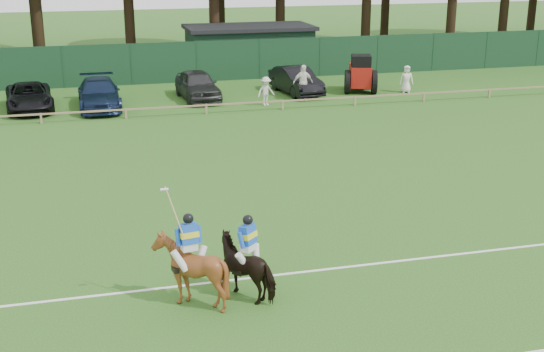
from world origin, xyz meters
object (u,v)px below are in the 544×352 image
object	(u,v)px
horse_chestnut	(190,270)
horse_dark	(248,267)
sedan_navy	(99,94)
suv_black	(29,97)
hatch_grey	(198,85)
spectator_left	(266,91)
spectator_mid	(303,83)
estate_black	(296,81)
tractor	(360,74)
utility_shed	(249,48)
spectator_right	(407,79)

from	to	relation	value
horse_chestnut	horse_dark	bearing A→B (deg)	173.66
horse_chestnut	sedan_navy	world-z (taller)	horse_chestnut
suv_black	hatch_grey	size ratio (longest dim) A/B	1.05
spectator_left	spectator_mid	distance (m)	2.38
suv_black	estate_black	bearing A→B (deg)	-2.51
estate_black	tractor	distance (m)	3.77
horse_dark	suv_black	bearing A→B (deg)	-118.03
hatch_grey	estate_black	xyz separation A→B (m)	(5.70, 0.14, -0.04)
spectator_left	horse_dark	bearing A→B (deg)	-120.64
horse_dark	utility_shed	distance (m)	32.74
hatch_grey	horse_chestnut	bearing A→B (deg)	-103.60
hatch_grey	estate_black	distance (m)	5.70
horse_dark	spectator_left	xyz separation A→B (m)	(5.80, 21.11, 0.01)
sedan_navy	tractor	world-z (taller)	tractor
spectator_mid	horse_dark	bearing A→B (deg)	-114.96
horse_dark	estate_black	distance (m)	25.12
sedan_navy	hatch_grey	bearing A→B (deg)	9.40
spectator_mid	horse_chestnut	bearing A→B (deg)	-118.10
horse_chestnut	tractor	xyz separation A→B (m)	(13.40, 23.36, 0.14)
horse_chestnut	utility_shed	world-z (taller)	utility_shed
hatch_grey	utility_shed	distance (m)	9.64
spectator_left	tractor	distance (m)	6.54
spectator_mid	spectator_left	bearing A→B (deg)	-167.27
horse_dark	spectator_right	bearing A→B (deg)	-166.12
hatch_grey	spectator_left	bearing A→B (deg)	-41.35
sedan_navy	spectator_right	distance (m)	17.28
sedan_navy	estate_black	bearing A→B (deg)	5.08
horse_dark	spectator_right	size ratio (longest dim) A/B	1.14
suv_black	sedan_navy	world-z (taller)	sedan_navy
estate_black	spectator_mid	world-z (taller)	spectator_mid
horse_chestnut	spectator_left	distance (m)	22.41
estate_black	tractor	size ratio (longest dim) A/B	1.55
horse_chestnut	spectator_right	world-z (taller)	horse_chestnut
suv_black	spectator_mid	world-z (taller)	spectator_mid
horse_chestnut	hatch_grey	bearing A→B (deg)	-109.88
hatch_grey	spectator_left	world-z (taller)	hatch_grey
horse_dark	spectator_left	bearing A→B (deg)	-148.62
horse_chestnut	suv_black	xyz separation A→B (m)	(-4.86, 23.21, -0.20)
utility_shed	sedan_navy	bearing A→B (deg)	-137.76
utility_shed	estate_black	bearing A→B (deg)	-83.97
horse_chestnut	hatch_grey	size ratio (longest dim) A/B	0.38
horse_chestnut	utility_shed	size ratio (longest dim) A/B	0.21
suv_black	hatch_grey	world-z (taller)	hatch_grey
suv_black	spectator_right	distance (m)	20.80
sedan_navy	spectator_left	size ratio (longest dim) A/B	3.41
horse_chestnut	suv_black	world-z (taller)	horse_chestnut
sedan_navy	spectator_right	world-z (taller)	spectator_right
spectator_left	sedan_navy	bearing A→B (deg)	154.49
hatch_grey	spectator_left	xyz separation A→B (m)	(3.26, -2.48, -0.04)
utility_shed	tractor	size ratio (longest dim) A/B	2.83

